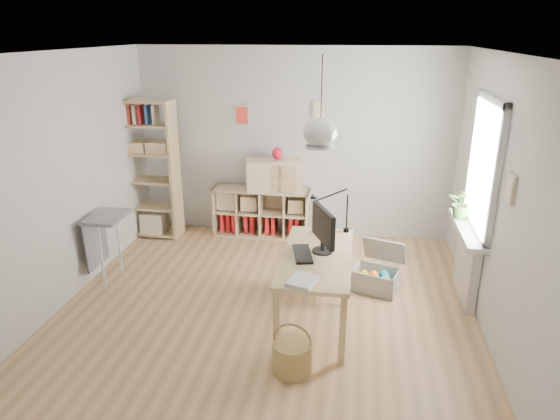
# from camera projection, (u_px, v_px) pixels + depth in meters

# --- Properties ---
(ground) EXTENTS (4.50, 4.50, 0.00)m
(ground) POSITION_uv_depth(u_px,v_px,m) (267.00, 308.00, 5.51)
(ground) COLOR tan
(ground) RESTS_ON ground
(room_shell) EXTENTS (4.50, 4.50, 4.50)m
(room_shell) POSITION_uv_depth(u_px,v_px,m) (320.00, 132.00, 4.61)
(room_shell) COLOR silver
(room_shell) RESTS_ON ground
(window_unit) EXTENTS (0.07, 1.16, 1.46)m
(window_unit) POSITION_uv_depth(u_px,v_px,m) (485.00, 166.00, 5.22)
(window_unit) COLOR white
(window_unit) RESTS_ON ground
(radiator) EXTENTS (0.10, 0.80, 0.80)m
(radiator) POSITION_uv_depth(u_px,v_px,m) (467.00, 265.00, 5.62)
(radiator) COLOR white
(radiator) RESTS_ON ground
(windowsill) EXTENTS (0.22, 1.20, 0.06)m
(windowsill) POSITION_uv_depth(u_px,v_px,m) (467.00, 229.00, 5.48)
(windowsill) COLOR silver
(windowsill) RESTS_ON radiator
(desk) EXTENTS (0.70, 1.50, 0.75)m
(desk) POSITION_uv_depth(u_px,v_px,m) (317.00, 264.00, 5.07)
(desk) COLOR tan
(desk) RESTS_ON ground
(cube_shelf) EXTENTS (1.40, 0.38, 0.72)m
(cube_shelf) POSITION_uv_depth(u_px,v_px,m) (261.00, 215.00, 7.41)
(cube_shelf) COLOR beige
(cube_shelf) RESTS_ON ground
(tall_bookshelf) EXTENTS (0.80, 0.38, 2.00)m
(tall_bookshelf) POSITION_uv_depth(u_px,v_px,m) (149.00, 164.00, 7.11)
(tall_bookshelf) COLOR tan
(tall_bookshelf) RESTS_ON ground
(side_table) EXTENTS (0.40, 0.55, 0.85)m
(side_table) POSITION_uv_depth(u_px,v_px,m) (103.00, 229.00, 5.91)
(side_table) COLOR gray
(side_table) RESTS_ON ground
(chair) EXTENTS (0.44, 0.44, 0.77)m
(chair) POSITION_uv_depth(u_px,v_px,m) (327.00, 262.00, 5.60)
(chair) COLOR gray
(chair) RESTS_ON ground
(wicker_basket) EXTENTS (0.36, 0.36, 0.49)m
(wicker_basket) POSITION_uv_depth(u_px,v_px,m) (292.00, 356.00, 4.45)
(wicker_basket) COLOR #A4824A
(wicker_basket) RESTS_ON ground
(storage_chest) EXTENTS (0.67, 0.71, 0.55)m
(storage_chest) POSITION_uv_depth(u_px,v_px,m) (377.00, 275.00, 5.88)
(storage_chest) COLOR #B8B8B4
(storage_chest) RESTS_ON ground
(monitor) EXTENTS (0.27, 0.51, 0.47)m
(monitor) POSITION_uv_depth(u_px,v_px,m) (323.00, 228.00, 5.03)
(monitor) COLOR black
(monitor) RESTS_ON desk
(keyboard) EXTENTS (0.26, 0.47, 0.02)m
(keyboard) POSITION_uv_depth(u_px,v_px,m) (303.00, 254.00, 5.04)
(keyboard) COLOR black
(keyboard) RESTS_ON desk
(task_lamp) EXTENTS (0.44, 0.16, 0.47)m
(task_lamp) POSITION_uv_depth(u_px,v_px,m) (328.00, 206.00, 5.49)
(task_lamp) COLOR black
(task_lamp) RESTS_ON desk
(yarn_ball) EXTENTS (0.14, 0.14, 0.14)m
(yarn_ball) POSITION_uv_depth(u_px,v_px,m) (329.00, 230.00, 5.47)
(yarn_ball) COLOR #4D0A18
(yarn_ball) RESTS_ON desk
(paper_tray) EXTENTS (0.30, 0.34, 0.03)m
(paper_tray) POSITION_uv_depth(u_px,v_px,m) (303.00, 281.00, 4.50)
(paper_tray) COLOR silver
(paper_tray) RESTS_ON desk
(drawer_chest) EXTENTS (0.85, 0.55, 0.45)m
(drawer_chest) POSITION_uv_depth(u_px,v_px,m) (273.00, 175.00, 7.13)
(drawer_chest) COLOR beige
(drawer_chest) RESTS_ON cube_shelf
(red_vase) EXTENTS (0.15, 0.15, 0.18)m
(red_vase) POSITION_uv_depth(u_px,v_px,m) (277.00, 154.00, 7.01)
(red_vase) COLOR maroon
(red_vase) RESTS_ON drawer_chest
(potted_plant) EXTENTS (0.40, 0.38, 0.35)m
(potted_plant) POSITION_uv_depth(u_px,v_px,m) (463.00, 203.00, 5.67)
(potted_plant) COLOR #305A21
(potted_plant) RESTS_ON windowsill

